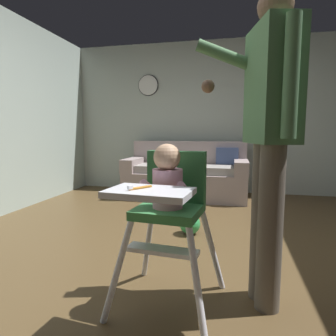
% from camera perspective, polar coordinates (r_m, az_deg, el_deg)
% --- Properties ---
extents(ground, '(6.10, 6.92, 0.10)m').
position_cam_1_polar(ground, '(2.64, 0.97, -16.82)').
color(ground, brown).
extents(wall_far, '(5.30, 0.06, 2.50)m').
position_cam_1_polar(wall_far, '(5.09, 7.24, 9.62)').
color(wall_far, '#AEB9B0').
rests_on(wall_far, ground).
extents(couch, '(1.86, 0.86, 0.86)m').
position_cam_1_polar(couch, '(4.65, 3.65, -1.47)').
color(couch, gray).
rests_on(couch, ground).
extents(high_chair, '(0.66, 0.77, 0.96)m').
position_cam_1_polar(high_chair, '(1.69, 0.10, -5.35)').
color(high_chair, white).
rests_on(high_chair, ground).
extents(adult_standing, '(0.59, 0.50, 1.78)m').
position_cam_1_polar(adult_standing, '(1.76, 18.97, 6.41)').
color(adult_standing, '#655B4F').
rests_on(adult_standing, ground).
extents(toy_ball, '(0.21, 0.21, 0.21)m').
position_cam_1_polar(toy_ball, '(3.00, 4.26, -10.73)').
color(toy_ball, green).
rests_on(toy_ball, ground).
extents(wall_clock, '(0.36, 0.04, 0.36)m').
position_cam_1_polar(wall_clock, '(5.29, -3.83, 15.65)').
color(wall_clock, white).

